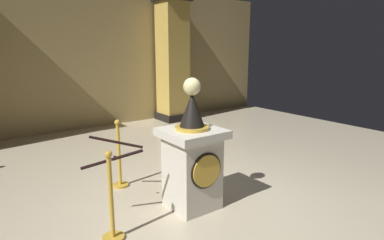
{
  "coord_description": "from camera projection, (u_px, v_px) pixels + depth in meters",
  "views": [
    {
      "loc": [
        -2.4,
        -3.17,
        2.04
      ],
      "look_at": [
        -0.11,
        -0.01,
        1.16
      ],
      "focal_mm": 30.27,
      "sensor_mm": 36.0,
      "label": 1
    }
  ],
  "objects": [
    {
      "name": "column_right",
      "position": [
        173.0,
        60.0,
        9.01
      ],
      "size": [
        0.84,
        0.84,
        3.4
      ],
      "color": "black",
      "rests_on": "ground_plane"
    },
    {
      "name": "pedestal_clock",
      "position": [
        192.0,
        159.0,
        4.11
      ],
      "size": [
        0.71,
        0.71,
        1.68
      ],
      "color": "beige",
      "rests_on": "ground_plane"
    },
    {
      "name": "velvet_rope",
      "position": [
        114.0,
        150.0,
        4.02
      ],
      "size": [
        0.96,
        0.97,
        0.22
      ],
      "color": "black"
    },
    {
      "name": "stanchion_far",
      "position": [
        112.0,
        209.0,
        3.45
      ],
      "size": [
        0.24,
        0.24,
        1.01
      ],
      "color": "gold",
      "rests_on": "ground_plane"
    },
    {
      "name": "stanchion_near",
      "position": [
        119.0,
        163.0,
        4.79
      ],
      "size": [
        0.24,
        0.24,
        1.02
      ],
      "color": "gold",
      "rests_on": "ground_plane"
    },
    {
      "name": "ground_plane",
      "position": [
        198.0,
        203.0,
        4.33
      ],
      "size": [
        11.96,
        11.96,
        0.0
      ],
      "primitive_type": "plane",
      "color": "beige"
    },
    {
      "name": "back_wall",
      "position": [
        74.0,
        58.0,
        7.95
      ],
      "size": [
        11.96,
        0.16,
        3.55
      ],
      "primitive_type": "cube",
      "color": "tan",
      "rests_on": "ground_plane"
    }
  ]
}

